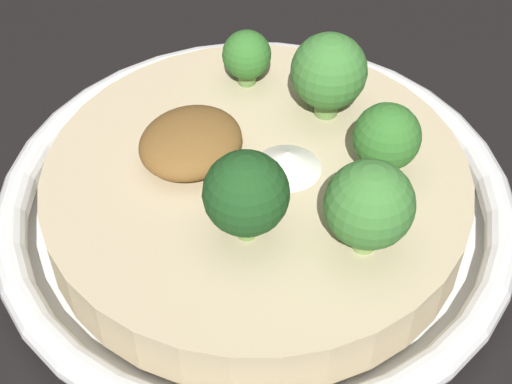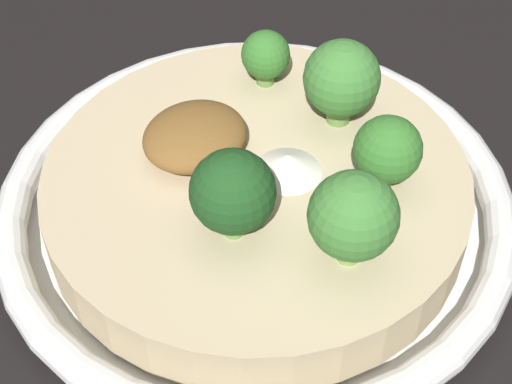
{
  "view_description": "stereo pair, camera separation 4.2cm",
  "coord_description": "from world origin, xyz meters",
  "px_view_note": "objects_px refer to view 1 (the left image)",
  "views": [
    {
      "loc": [
        -0.22,
        -0.19,
        0.33
      ],
      "look_at": [
        0.0,
        0.0,
        0.02
      ],
      "focal_mm": 55.0,
      "sensor_mm": 36.0,
      "label": 1
    },
    {
      "loc": [
        -0.2,
        -0.22,
        0.33
      ],
      "look_at": [
        0.0,
        0.0,
        0.02
      ],
      "focal_mm": 55.0,
      "sensor_mm": 36.0,
      "label": 2
    }
  ],
  "objects_px": {
    "broccoli_front": "(387,138)",
    "broccoli_front_left": "(369,206)",
    "broccoli_right": "(323,69)",
    "risotto_bowl": "(256,199)",
    "broccoli_left": "(246,194)",
    "broccoli_back_right": "(247,56)"
  },
  "relations": [
    {
      "from": "risotto_bowl",
      "to": "broccoli_back_right",
      "type": "xyz_separation_m",
      "value": [
        0.05,
        0.05,
        0.04
      ]
    },
    {
      "from": "broccoli_left",
      "to": "broccoli_front_left",
      "type": "height_order",
      "value": "broccoli_front_left"
    },
    {
      "from": "broccoli_front",
      "to": "broccoli_front_left",
      "type": "relative_size",
      "value": 0.83
    },
    {
      "from": "broccoli_right",
      "to": "broccoli_front_left",
      "type": "distance_m",
      "value": 0.1
    },
    {
      "from": "risotto_bowl",
      "to": "broccoli_front_left",
      "type": "height_order",
      "value": "broccoli_front_left"
    },
    {
      "from": "broccoli_front",
      "to": "broccoli_back_right",
      "type": "bearing_deg",
      "value": 83.07
    },
    {
      "from": "broccoli_back_right",
      "to": "broccoli_front_left",
      "type": "relative_size",
      "value": 0.68
    },
    {
      "from": "broccoli_front",
      "to": "broccoli_front_left",
      "type": "distance_m",
      "value": 0.05
    },
    {
      "from": "risotto_bowl",
      "to": "broccoli_left",
      "type": "distance_m",
      "value": 0.07
    },
    {
      "from": "broccoli_front_left",
      "to": "broccoli_right",
      "type": "bearing_deg",
      "value": 48.19
    },
    {
      "from": "broccoli_right",
      "to": "risotto_bowl",
      "type": "bearing_deg",
      "value": -176.25
    },
    {
      "from": "broccoli_front",
      "to": "broccoli_right",
      "type": "bearing_deg",
      "value": 70.13
    },
    {
      "from": "broccoli_right",
      "to": "broccoli_back_right",
      "type": "xyz_separation_m",
      "value": [
        -0.01,
        0.05,
        -0.01
      ]
    },
    {
      "from": "broccoli_front_left",
      "to": "risotto_bowl",
      "type": "bearing_deg",
      "value": 84.92
    },
    {
      "from": "broccoli_left",
      "to": "broccoli_front_left",
      "type": "relative_size",
      "value": 0.97
    },
    {
      "from": "broccoli_front",
      "to": "broccoli_back_right",
      "type": "distance_m",
      "value": 0.1
    },
    {
      "from": "broccoli_left",
      "to": "broccoli_front_left",
      "type": "bearing_deg",
      "value": -58.12
    },
    {
      "from": "broccoli_front_left",
      "to": "broccoli_back_right",
      "type": "bearing_deg",
      "value": 63.91
    },
    {
      "from": "broccoli_front",
      "to": "broccoli_front_left",
      "type": "height_order",
      "value": "broccoli_front_left"
    },
    {
      "from": "risotto_bowl",
      "to": "broccoli_right",
      "type": "xyz_separation_m",
      "value": [
        0.06,
        0.0,
        0.05
      ]
    },
    {
      "from": "broccoli_left",
      "to": "broccoli_back_right",
      "type": "xyz_separation_m",
      "value": [
        0.09,
        0.08,
        -0.01
      ]
    },
    {
      "from": "risotto_bowl",
      "to": "broccoli_front",
      "type": "height_order",
      "value": "broccoli_front"
    }
  ]
}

